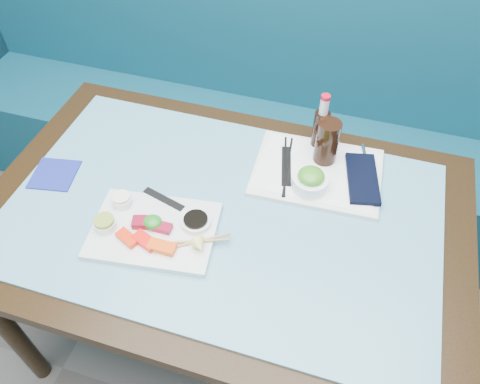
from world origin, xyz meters
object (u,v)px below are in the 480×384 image
(cola_bottle_body, at_px, (320,131))
(cola_glass, at_px, (327,142))
(blue_napkin, at_px, (54,174))
(dining_table, at_px, (223,230))
(booth_bench, at_px, (282,129))
(serving_tray, at_px, (317,172))
(seaweed_bowl, at_px, (310,183))
(sashimi_plate, at_px, (154,230))

(cola_bottle_body, bearing_deg, cola_glass, -64.19)
(blue_napkin, bearing_deg, cola_glass, 20.84)
(dining_table, relative_size, cola_bottle_body, 10.06)
(booth_bench, distance_m, serving_tray, 0.76)
(dining_table, distance_m, seaweed_bowl, 0.30)
(serving_tray, height_order, blue_napkin, serving_tray)
(booth_bench, relative_size, cola_bottle_body, 21.55)
(sashimi_plate, distance_m, seaweed_bowl, 0.47)
(cola_bottle_body, xyz_separation_m, blue_napkin, (-0.75, -0.36, -0.07))
(sashimi_plate, xyz_separation_m, serving_tray, (0.39, 0.35, -0.00))
(sashimi_plate, bearing_deg, blue_napkin, 156.18)
(booth_bench, relative_size, sashimi_plate, 8.90)
(dining_table, bearing_deg, booth_bench, 90.00)
(cola_bottle_body, bearing_deg, dining_table, -121.40)
(serving_tray, relative_size, blue_napkin, 2.96)
(booth_bench, height_order, cola_bottle_body, booth_bench)
(dining_table, bearing_deg, sashimi_plate, -140.73)
(booth_bench, relative_size, serving_tray, 7.83)
(dining_table, bearing_deg, seaweed_bowl, 34.27)
(dining_table, height_order, blue_napkin, blue_napkin)
(seaweed_bowl, bearing_deg, blue_napkin, -167.64)
(sashimi_plate, height_order, serving_tray, sashimi_plate)
(seaweed_bowl, relative_size, cola_bottle_body, 0.76)
(booth_bench, relative_size, cola_glass, 20.75)
(booth_bench, distance_m, sashimi_plate, 1.05)
(blue_napkin, bearing_deg, serving_tray, 17.43)
(seaweed_bowl, distance_m, cola_bottle_body, 0.20)
(serving_tray, relative_size, seaweed_bowl, 3.62)
(booth_bench, bearing_deg, sashimi_plate, -99.02)
(serving_tray, bearing_deg, sashimi_plate, -140.17)
(cola_glass, bearing_deg, seaweed_bowl, -98.75)
(booth_bench, xyz_separation_m, blue_napkin, (-0.54, -0.85, 0.39))
(seaweed_bowl, bearing_deg, serving_tray, 82.41)
(dining_table, relative_size, blue_napkin, 10.81)
(booth_bench, xyz_separation_m, cola_glass, (0.24, -0.56, 0.47))
(serving_tray, xyz_separation_m, blue_napkin, (-0.77, -0.24, -0.00))
(booth_bench, relative_size, blue_napkin, 23.16)
(cola_glass, height_order, blue_napkin, cola_glass)
(booth_bench, bearing_deg, seaweed_bowl, -72.11)
(sashimi_plate, xyz_separation_m, seaweed_bowl, (0.38, 0.28, 0.03))
(booth_bench, distance_m, blue_napkin, 1.08)
(booth_bench, distance_m, dining_table, 0.89)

